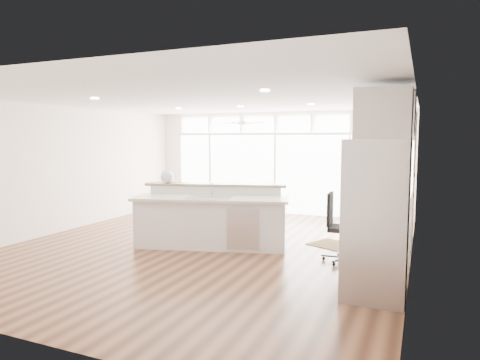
% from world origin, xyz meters
% --- Properties ---
extents(floor, '(7.00, 8.00, 0.02)m').
position_xyz_m(floor, '(0.00, 0.00, -0.01)').
color(floor, '#492816').
rests_on(floor, ground).
extents(ceiling, '(7.00, 8.00, 0.02)m').
position_xyz_m(ceiling, '(0.00, 0.00, 2.70)').
color(ceiling, white).
rests_on(ceiling, wall_back).
extents(wall_back, '(7.00, 0.04, 2.70)m').
position_xyz_m(wall_back, '(0.00, 4.00, 1.35)').
color(wall_back, white).
rests_on(wall_back, floor).
extents(wall_front, '(7.00, 0.04, 2.70)m').
position_xyz_m(wall_front, '(0.00, -4.00, 1.35)').
color(wall_front, white).
rests_on(wall_front, floor).
extents(wall_left, '(0.04, 8.00, 2.70)m').
position_xyz_m(wall_left, '(-3.50, 0.00, 1.35)').
color(wall_left, white).
rests_on(wall_left, floor).
extents(wall_right, '(0.04, 8.00, 2.70)m').
position_xyz_m(wall_right, '(3.50, 0.00, 1.35)').
color(wall_right, white).
rests_on(wall_right, floor).
extents(glass_wall, '(5.80, 0.06, 2.08)m').
position_xyz_m(glass_wall, '(0.00, 3.94, 1.05)').
color(glass_wall, white).
rests_on(glass_wall, wall_back).
extents(transom_row, '(5.90, 0.06, 0.40)m').
position_xyz_m(transom_row, '(0.00, 3.94, 2.38)').
color(transom_row, white).
rests_on(transom_row, wall_back).
extents(desk_window, '(0.04, 0.85, 0.85)m').
position_xyz_m(desk_window, '(3.46, 0.30, 1.55)').
color(desk_window, white).
rests_on(desk_window, wall_right).
extents(ceiling_fan, '(1.16, 1.16, 0.32)m').
position_xyz_m(ceiling_fan, '(-0.50, 2.80, 2.48)').
color(ceiling_fan, white).
rests_on(ceiling_fan, ceiling).
extents(recessed_lights, '(3.40, 3.00, 0.02)m').
position_xyz_m(recessed_lights, '(0.00, 0.20, 2.68)').
color(recessed_lights, '#F2E3CE').
rests_on(recessed_lights, ceiling).
extents(oven_cabinet, '(0.64, 1.20, 2.50)m').
position_xyz_m(oven_cabinet, '(3.17, 1.80, 1.25)').
color(oven_cabinet, white).
rests_on(oven_cabinet, floor).
extents(desk_nook, '(0.72, 1.30, 0.76)m').
position_xyz_m(desk_nook, '(3.13, 0.30, 0.38)').
color(desk_nook, white).
rests_on(desk_nook, floor).
extents(upper_cabinets, '(0.64, 1.30, 0.64)m').
position_xyz_m(upper_cabinets, '(3.17, 0.30, 2.35)').
color(upper_cabinets, white).
rests_on(upper_cabinets, wall_right).
extents(refrigerator, '(0.76, 0.90, 2.00)m').
position_xyz_m(refrigerator, '(3.11, -1.35, 1.00)').
color(refrigerator, '#B4B4B9').
rests_on(refrigerator, floor).
extents(fridge_cabinet, '(0.64, 0.90, 0.60)m').
position_xyz_m(fridge_cabinet, '(3.17, -1.35, 2.30)').
color(fridge_cabinet, white).
rests_on(fridge_cabinet, wall_right).
extents(framed_photos, '(0.06, 0.22, 0.80)m').
position_xyz_m(framed_photos, '(3.46, 0.92, 1.40)').
color(framed_photos, black).
rests_on(framed_photos, wall_right).
extents(kitchen_island, '(3.04, 1.80, 1.14)m').
position_xyz_m(kitchen_island, '(0.06, 0.02, 0.57)').
color(kitchen_island, white).
rests_on(kitchen_island, floor).
extents(rug, '(1.17, 1.03, 0.01)m').
position_xyz_m(rug, '(2.21, 1.00, 0.01)').
color(rug, '#352410').
rests_on(rug, floor).
extents(office_chair, '(0.61, 0.57, 1.12)m').
position_xyz_m(office_chair, '(2.47, 0.01, 0.56)').
color(office_chair, black).
rests_on(office_chair, floor).
extents(fishbowl, '(0.31, 0.31, 0.25)m').
position_xyz_m(fishbowl, '(-0.96, 0.15, 1.26)').
color(fishbowl, silver).
rests_on(fishbowl, kitchen_island).
extents(monitor, '(0.15, 0.45, 0.37)m').
position_xyz_m(monitor, '(3.05, 0.30, 0.95)').
color(monitor, black).
rests_on(monitor, desk_nook).
extents(keyboard, '(0.18, 0.37, 0.02)m').
position_xyz_m(keyboard, '(2.88, 0.30, 0.77)').
color(keyboard, white).
rests_on(keyboard, desk_nook).
extents(potted_plant, '(0.31, 0.34, 0.25)m').
position_xyz_m(potted_plant, '(3.17, 1.80, 2.63)').
color(potted_plant, '#35622A').
rests_on(potted_plant, oven_cabinet).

